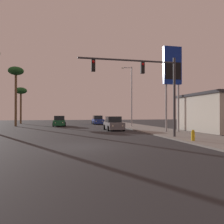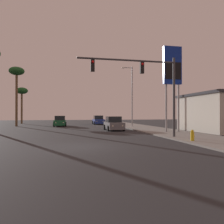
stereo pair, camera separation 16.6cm
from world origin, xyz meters
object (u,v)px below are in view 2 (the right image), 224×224
Objects in this scene: traffic_light_mast at (147,79)px; fire_hydrant at (192,135)px; palm_tree_far at (22,92)px; palm_tree_mid at (17,75)px; car_green at (60,121)px; street_lamp at (131,93)px; gas_station_sign at (172,70)px; car_blue at (98,120)px; car_grey at (114,124)px.

traffic_light_mast is 10.56× the size of fire_hydrant.
palm_tree_far is 10.24m from palm_tree_mid.
fire_hydrant is at bearing 113.89° from car_green.
fire_hydrant is (-0.99, -17.98, -4.63)m from street_lamp.
gas_station_sign reaches higher than palm_tree_far.
palm_tree_far is (-18.59, 15.59, 1.27)m from street_lamp.
car_blue is at bearing 16.85° from palm_tree_mid.
gas_station_sign is (5.34, -4.69, 5.86)m from car_grey.
gas_station_sign is (5.03, -20.22, 5.86)m from car_blue.
car_blue is 16.99m from palm_tree_far.
car_blue is at bearing 110.45° from street_lamp.
car_grey is 0.45× the size of palm_tree_mid.
traffic_light_mast is (0.43, -24.92, 4.00)m from car_blue.
street_lamp is 18.60m from palm_tree_mid.
palm_tree_mid is (-13.50, 11.35, 7.53)m from car_grey.
gas_station_sign is 0.94× the size of palm_tree_mid.
street_lamp is 11.84× the size of fire_hydrant.
street_lamp is 1.22× the size of palm_tree_far.
car_green is at bearing -57.65° from car_grey.
traffic_light_mast is at bearing -55.51° from palm_tree_mid.
car_grey is at bearing 94.54° from traffic_light_mast.
fire_hydrant is at bearing -55.06° from palm_tree_mid.
car_green is at bearing 34.95° from car_blue.
traffic_light_mast reaches higher than car_blue.
car_grey is at bearing -55.59° from palm_tree_far.
palm_tree_far reaches higher than car_green.
gas_station_sign is 24.80m from palm_tree_mid.
car_green is 5.69× the size of fire_hydrant.
car_green is at bearing 155.43° from street_lamp.
street_lamp reaches higher than car_green.
car_blue is at bearing 95.46° from fire_hydrant.
palm_tree_mid reaches higher than gas_station_sign.
traffic_light_mast is (7.42, -20.01, 4.00)m from car_green.
car_grey is 5.68× the size of fire_hydrant.
car_blue is 0.45× the size of palm_tree_mid.
car_blue is at bearing -90.97° from car_grey.
fire_hydrant is 0.10× the size of palm_tree_far.
car_green is 24.81m from fire_hydrant.
car_grey is 0.54× the size of traffic_light_mast.
car_blue is 0.54× the size of traffic_light_mast.
car_grey is at bearing 103.66° from fire_hydrant.
palm_tree_mid is (1.13, -10.00, 1.91)m from palm_tree_far.
fire_hydrant is at bearing -62.34° from palm_tree_far.
street_lamp reaches higher than car_blue.
car_green is at bearing 110.36° from traffic_light_mast.
traffic_light_mast is 15.49m from street_lamp.
car_blue is 1.00× the size of car_grey.
car_blue is at bearing -21.26° from palm_tree_far.
traffic_light_mast is 6.83m from gas_station_sign.
traffic_light_mast is at bearing 111.35° from car_green.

